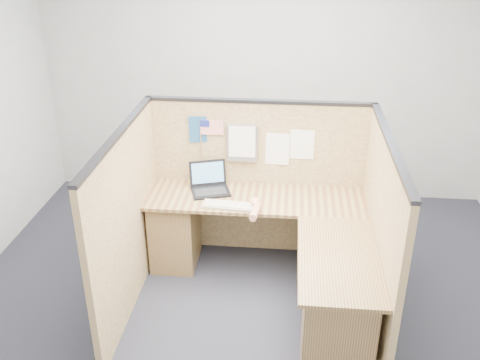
# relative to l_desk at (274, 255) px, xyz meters

# --- Properties ---
(floor) EXTENTS (5.00, 5.00, 0.00)m
(floor) POSITION_rel_l_desk_xyz_m (-0.18, -0.29, -0.39)
(floor) COLOR black
(floor) RESTS_ON ground
(wall_back) EXTENTS (5.00, 0.00, 5.00)m
(wall_back) POSITION_rel_l_desk_xyz_m (-0.18, 1.96, 1.01)
(wall_back) COLOR #9DA0A2
(wall_back) RESTS_ON floor
(cubicle_partitions) EXTENTS (2.06, 1.83, 1.53)m
(cubicle_partitions) POSITION_rel_l_desk_xyz_m (-0.18, 0.14, 0.38)
(cubicle_partitions) COLOR brown
(cubicle_partitions) RESTS_ON floor
(l_desk) EXTENTS (1.95, 1.75, 0.73)m
(l_desk) POSITION_rel_l_desk_xyz_m (0.00, 0.00, 0.00)
(l_desk) COLOR brown
(l_desk) RESTS_ON floor
(laptop) EXTENTS (0.40, 0.41, 0.24)m
(laptop) POSITION_rel_l_desk_xyz_m (-0.60, 0.50, 0.40)
(laptop) COLOR black
(laptop) RESTS_ON l_desk
(keyboard) EXTENTS (0.45, 0.18, 0.03)m
(keyboard) POSITION_rel_l_desk_xyz_m (-0.41, 0.19, 0.35)
(keyboard) COLOR gray
(keyboard) RESTS_ON l_desk
(mouse) EXTENTS (0.10, 0.06, 0.04)m
(mouse) POSITION_rel_l_desk_xyz_m (-0.18, 0.25, 0.36)
(mouse) COLOR silver
(mouse) RESTS_ON l_desk
(hand_forearm) EXTENTS (0.10, 0.34, 0.07)m
(hand_forearm) POSITION_rel_l_desk_xyz_m (-0.17, 0.13, 0.37)
(hand_forearm) COLOR tan
(hand_forearm) RESTS_ON l_desk
(blue_poster) EXTENTS (0.19, 0.03, 0.25)m
(blue_poster) POSITION_rel_l_desk_xyz_m (-0.73, 0.68, 0.85)
(blue_poster) COLOR navy
(blue_poster) RESTS_ON cubicle_partitions
(american_flag) EXTENTS (0.22, 0.01, 0.37)m
(american_flag) POSITION_rel_l_desk_xyz_m (-0.63, 0.67, 0.86)
(american_flag) COLOR olive
(american_flag) RESTS_ON cubicle_partitions
(file_holder) EXTENTS (0.27, 0.05, 0.35)m
(file_holder) POSITION_rel_l_desk_xyz_m (-0.33, 0.66, 0.74)
(file_holder) COLOR slate
(file_holder) RESTS_ON cubicle_partitions
(paper_left) EXTENTS (0.24, 0.02, 0.30)m
(paper_left) POSITION_rel_l_desk_xyz_m (-0.02, 0.68, 0.69)
(paper_left) COLOR white
(paper_left) RESTS_ON cubicle_partitions
(paper_right) EXTENTS (0.22, 0.01, 0.28)m
(paper_right) POSITION_rel_l_desk_xyz_m (0.21, 0.68, 0.74)
(paper_right) COLOR white
(paper_right) RESTS_ON cubicle_partitions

